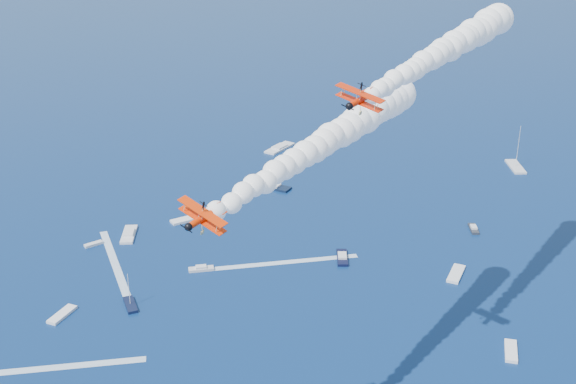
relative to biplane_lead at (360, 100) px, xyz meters
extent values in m
cube|color=black|center=(-41.60, 44.20, -60.76)|extent=(3.74, 7.50, 0.70)
cube|color=silver|center=(-24.23, 58.43, -60.76)|extent=(6.45, 2.20, 0.70)
cube|color=silver|center=(-43.01, 81.29, -60.76)|extent=(4.68, 11.18, 0.70)
cube|color=#282C36|center=(53.39, 68.72, -60.76)|extent=(3.16, 6.60, 0.70)
cube|color=white|center=(-26.50, 88.49, -60.76)|extent=(10.18, 6.49, 0.70)
cube|color=silver|center=(86.23, 111.59, -60.76)|extent=(5.85, 12.94, 0.70)
cube|color=white|center=(38.58, 12.38, -60.76)|extent=(5.42, 8.26, 0.70)
cube|color=silver|center=(9.35, 143.19, -60.76)|extent=(12.54, 12.91, 0.70)
cube|color=white|center=(39.15, 45.40, -60.76)|extent=(7.55, 9.36, 0.70)
cube|color=silver|center=(-52.33, 77.01, -60.76)|extent=(5.18, 3.73, 0.70)
cube|color=black|center=(12.73, 58.38, -60.76)|extent=(4.30, 8.98, 0.70)
cube|color=white|center=(-56.98, 42.58, -60.76)|extent=(6.42, 8.11, 0.70)
cube|color=black|center=(1.41, 108.38, -60.76)|extent=(12.24, 10.84, 0.70)
cube|color=white|center=(-46.29, 66.30, -61.08)|extent=(9.84, 37.59, 0.04)
cube|color=white|center=(-2.03, 58.94, -61.08)|extent=(38.04, 2.87, 0.04)
cube|color=white|center=(-56.85, 22.91, -61.08)|extent=(38.01, 2.25, 0.04)
camera|label=1|loc=(-29.71, -108.84, 33.48)|focal=46.40mm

